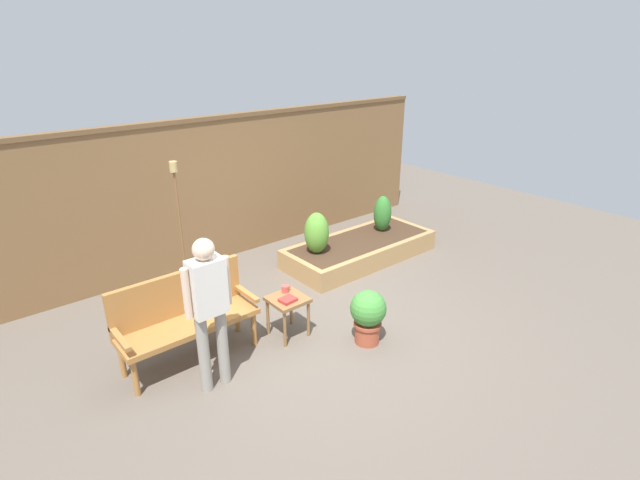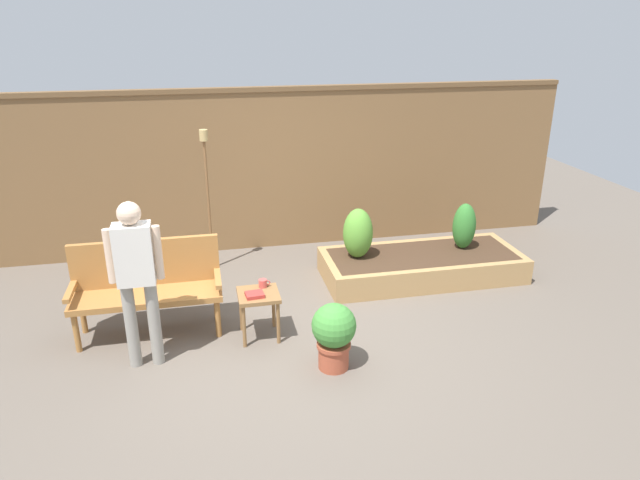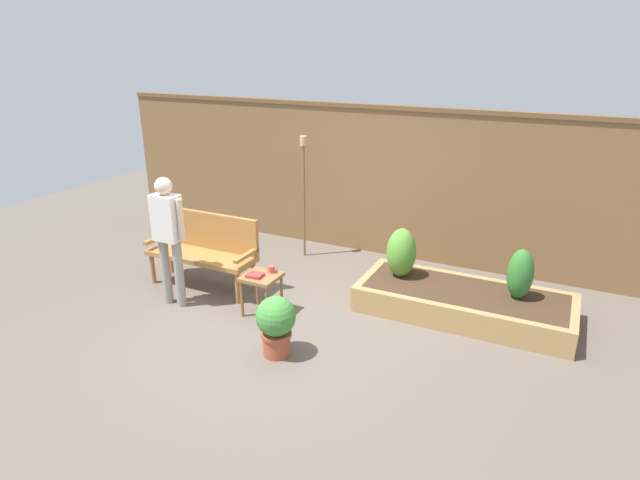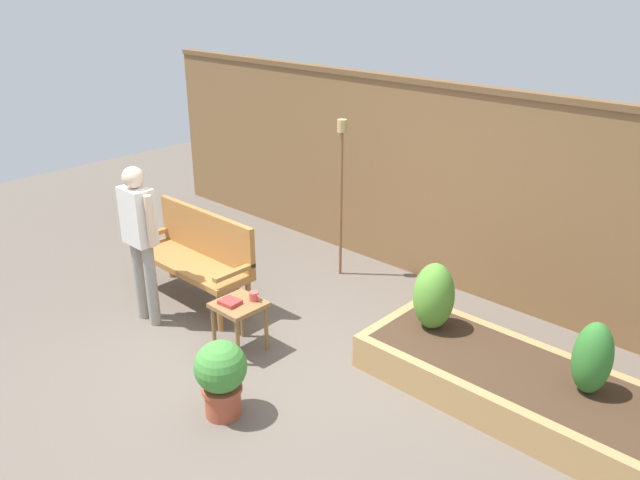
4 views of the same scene
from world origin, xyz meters
name	(u,v)px [view 2 (image 2 of 4)]	position (x,y,z in m)	size (l,w,h in m)	color
ground_plane	(296,342)	(0.00, 0.00, 0.00)	(14.00, 14.00, 0.00)	#60564C
fence_back	(261,169)	(0.00, 2.60, 1.09)	(8.40, 0.14, 2.16)	brown
garden_bench	(147,281)	(-1.39, 0.55, 0.54)	(1.44, 0.48, 0.94)	#A87038
side_table	(259,301)	(-0.33, 0.18, 0.40)	(0.40, 0.40, 0.48)	olive
cup_on_table	(263,283)	(-0.27, 0.31, 0.52)	(0.12, 0.08, 0.08)	#CC4C47
book_on_table	(255,295)	(-0.37, 0.12, 0.50)	(0.17, 0.15, 0.04)	#B2332D
potted_boxwood	(334,332)	(0.26, -0.50, 0.36)	(0.40, 0.40, 0.63)	#A84C33
raised_planter_bed	(422,265)	(1.77, 1.17, 0.15)	(2.40, 1.00, 0.30)	#AD8451
shrub_near_bench	(358,233)	(0.97, 1.25, 0.60)	(0.35, 0.35, 0.60)	brown
shrub_far_corner	(464,226)	(2.32, 1.25, 0.59)	(0.28, 0.28, 0.58)	brown
tiki_torch	(207,176)	(-0.72, 1.98, 1.20)	(0.10, 0.10, 1.76)	brown
person_by_bench	(136,271)	(-1.40, -0.08, 0.93)	(0.47, 0.20, 1.56)	gray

